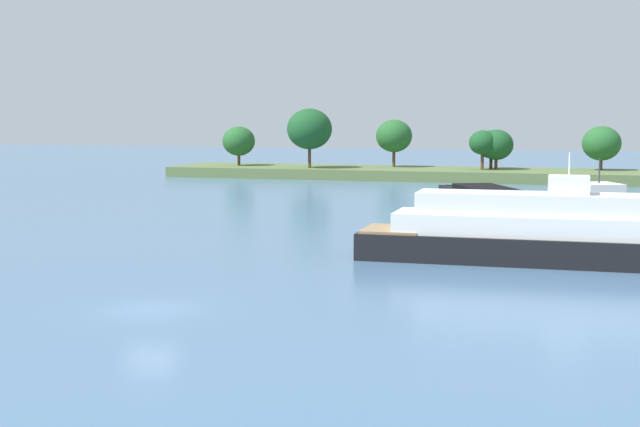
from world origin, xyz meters
TOP-DOWN VIEW (x-y plane):
  - ground_plane at (0.00, 0.00)m, footprint 400.00×400.00m
  - treeline_island at (3.38, 88.61)m, footprint 93.44×13.92m
  - cargo_barge at (13.81, 46.35)m, footprint 19.91×35.68m
  - white_riverboat at (15.78, 18.94)m, footprint 20.50×5.19m

SIDE VIEW (x-z plane):
  - ground_plane at x=0.00m, z-range 0.00..0.00m
  - cargo_barge at x=13.81m, z-range -1.98..3.81m
  - white_riverboat at x=15.78m, z-range -1.53..5.24m
  - treeline_island at x=3.38m, z-range -2.70..7.22m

